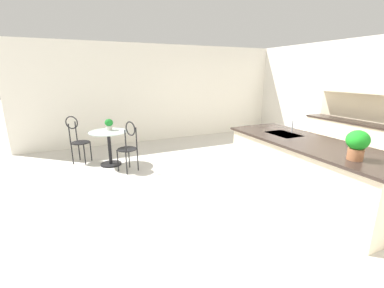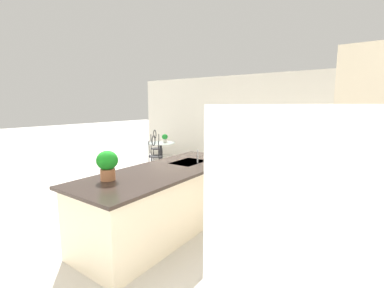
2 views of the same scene
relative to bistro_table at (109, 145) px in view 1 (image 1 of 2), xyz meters
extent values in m
plane|color=beige|center=(2.52, 1.79, -0.45)|extent=(40.00, 40.00, 0.00)
cube|color=silver|center=(-1.74, 1.79, 0.90)|extent=(0.12, 7.80, 2.70)
cube|color=beige|center=(2.82, 2.64, -0.01)|extent=(2.70, 0.96, 0.88)
cube|color=#2D231E|center=(2.82, 2.64, 0.45)|extent=(2.80, 1.06, 0.04)
cube|color=#B2B5BA|center=(2.27, 2.64, 0.46)|extent=(0.56, 0.40, 0.03)
cube|color=beige|center=(2.12, 4.99, -0.01)|extent=(2.40, 0.60, 0.88)
cube|color=#2D231E|center=(2.12, 4.99, 0.45)|extent=(2.44, 0.64, 0.04)
cube|color=beige|center=(2.12, 5.15, 0.77)|extent=(2.40, 0.04, 0.60)
cube|color=beige|center=(2.12, 4.97, 1.45)|extent=(2.40, 0.36, 0.76)
cylinder|color=black|center=(0.00, 0.00, -0.43)|extent=(0.44, 0.44, 0.03)
cylinder|color=black|center=(0.00, 0.00, -0.07)|extent=(0.07, 0.07, 0.69)
cylinder|color=#B2C6C1|center=(0.00, 0.00, 0.29)|extent=(0.80, 0.80, 0.01)
cylinder|color=black|center=(0.46, 0.09, -0.22)|extent=(0.03, 0.03, 0.45)
cylinder|color=black|center=(0.33, 0.34, -0.22)|extent=(0.03, 0.03, 0.45)
cylinder|color=black|center=(0.71, 0.21, -0.22)|extent=(0.03, 0.03, 0.45)
cylinder|color=black|center=(0.58, 0.46, -0.22)|extent=(0.03, 0.03, 0.45)
cylinder|color=black|center=(0.52, 0.27, 0.01)|extent=(0.51, 0.51, 0.02)
cylinder|color=black|center=(0.71, 0.23, 0.23)|extent=(0.03, 0.03, 0.45)
cylinder|color=black|center=(0.60, 0.46, 0.23)|extent=(0.03, 0.03, 0.45)
torus|color=black|center=(0.65, 0.34, 0.45)|extent=(0.26, 0.15, 0.28)
cylinder|color=black|center=(-0.46, -0.36, -0.22)|extent=(0.03, 0.03, 0.45)
cylinder|color=black|center=(-0.22, -0.50, -0.22)|extent=(0.03, 0.03, 0.45)
cylinder|color=black|center=(-0.60, -0.60, -0.22)|extent=(0.03, 0.03, 0.45)
cylinder|color=black|center=(-0.36, -0.75, -0.22)|extent=(0.03, 0.03, 0.45)
cylinder|color=black|center=(-0.41, -0.55, 0.01)|extent=(0.52, 0.52, 0.02)
cylinder|color=black|center=(-0.60, -0.62, 0.23)|extent=(0.03, 0.03, 0.45)
cylinder|color=black|center=(-0.38, -0.75, 0.23)|extent=(0.03, 0.03, 0.45)
torus|color=black|center=(-0.49, -0.68, 0.45)|extent=(0.16, 0.26, 0.28)
cylinder|color=#B2B5BA|center=(2.27, 2.82, 0.58)|extent=(0.02, 0.02, 0.22)
cylinder|color=beige|center=(-0.13, 0.04, 0.34)|extent=(0.12, 0.12, 0.09)
ellipsoid|color=#1C7A28|center=(-0.13, 0.04, 0.46)|extent=(0.17, 0.17, 0.16)
cylinder|color=#9E603D|center=(3.67, 2.43, 0.54)|extent=(0.18, 0.18, 0.14)
ellipsoid|color=#1A8C20|center=(3.67, 2.43, 0.72)|extent=(0.26, 0.26, 0.24)
camera|label=1|loc=(5.56, -0.58, 1.49)|focal=24.17mm
camera|label=2|loc=(5.64, 5.08, 1.39)|focal=24.66mm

